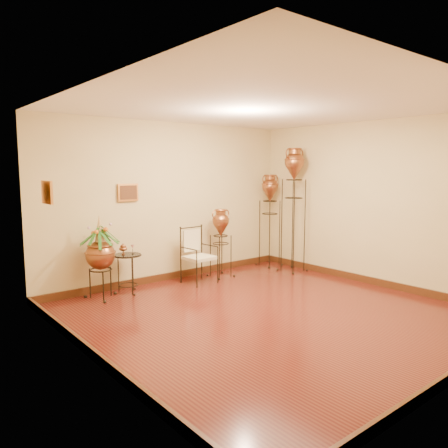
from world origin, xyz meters
TOP-DOWN VIEW (x-y plane):
  - ground at (0.00, 0.00)m, footprint 5.00×5.00m
  - room_shell at (-0.01, 0.01)m, footprint 5.02×5.02m
  - amphora_tall at (2.15, 1.51)m, footprint 0.58×0.58m
  - amphora_mid at (2.15, 2.15)m, footprint 0.51×0.51m
  - amphora_short at (0.78, 2.05)m, footprint 0.46×0.46m
  - planter_urn at (-1.51, 2.13)m, footprint 0.80×0.80m
  - armchair at (0.21, 1.93)m, footprint 0.58×0.55m
  - side_table at (-1.05, 2.15)m, footprint 0.56×0.56m

SIDE VIEW (x-z plane):
  - ground at x=0.00m, z-range 0.00..0.00m
  - side_table at x=-1.05m, z-range -0.07..0.73m
  - armchair at x=0.21m, z-range 0.00..0.98m
  - amphora_short at x=0.78m, z-range 0.00..1.27m
  - planter_urn at x=-1.51m, z-range 0.08..1.40m
  - amphora_mid at x=2.15m, z-range 0.01..1.91m
  - amphora_tall at x=2.15m, z-range 0.03..2.43m
  - room_shell at x=-0.01m, z-range 0.33..3.14m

